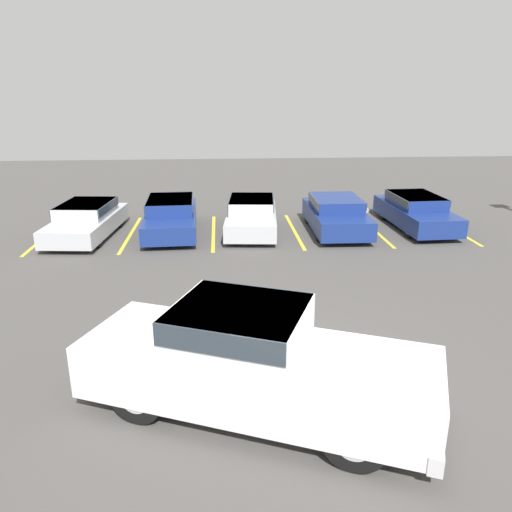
{
  "coord_description": "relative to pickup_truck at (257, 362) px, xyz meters",
  "views": [
    {
      "loc": [
        -1.35,
        -7.81,
        4.96
      ],
      "look_at": [
        -0.48,
        3.97,
        1.0
      ],
      "focal_mm": 35.0,
      "sensor_mm": 36.0,
      "label": 1
    }
  ],
  "objects": [
    {
      "name": "parked_sedan_e",
      "position": [
        6.78,
        10.87,
        -0.23
      ],
      "size": [
        1.88,
        4.56,
        1.24
      ],
      "rotation": [
        0.0,
        0.0,
        -1.54
      ],
      "color": "navy",
      "rests_on": "ground_plane"
    },
    {
      "name": "pickup_truck",
      "position": [
        0.0,
        0.0,
        0.0
      ],
      "size": [
        5.91,
        3.9,
        1.8
      ],
      "rotation": [
        0.0,
        0.0,
        -0.39
      ],
      "color": "white",
      "rests_on": "ground_plane"
    },
    {
      "name": "stall_stripe_c",
      "position": [
        -0.79,
        10.7,
        -0.89
      ],
      "size": [
        0.12,
        4.77,
        0.01
      ],
      "primitive_type": "cube",
      "color": "yellow",
      "rests_on": "ground_plane"
    },
    {
      "name": "stall_stripe_d",
      "position": [
        2.19,
        10.7,
        -0.89
      ],
      "size": [
        0.12,
        4.77,
        0.01
      ],
      "primitive_type": "cube",
      "color": "yellow",
      "rests_on": "ground_plane"
    },
    {
      "name": "stall_stripe_e",
      "position": [
        5.16,
        10.7,
        -0.89
      ],
      "size": [
        0.12,
        4.77,
        0.01
      ],
      "primitive_type": "cube",
      "color": "yellow",
      "rests_on": "ground_plane"
    },
    {
      "name": "parked_sedan_b",
      "position": [
        -2.31,
        10.83,
        -0.24
      ],
      "size": [
        1.97,
        4.64,
        1.24
      ],
      "rotation": [
        0.0,
        0.0,
        -1.53
      ],
      "color": "navy",
      "rests_on": "ground_plane"
    },
    {
      "name": "wheel_stop_curb",
      "position": [
        6.47,
        13.42,
        -0.82
      ],
      "size": [
        1.69,
        0.2,
        0.14
      ],
      "primitive_type": "cube",
      "color": "#B7B2A8",
      "rests_on": "ground_plane"
    },
    {
      "name": "stall_stripe_b",
      "position": [
        -3.76,
        10.7,
        -0.89
      ],
      "size": [
        0.12,
        4.77,
        0.01
      ],
      "primitive_type": "cube",
      "color": "yellow",
      "rests_on": "ground_plane"
    },
    {
      "name": "parked_sedan_a",
      "position": [
        -5.21,
        10.54,
        -0.26
      ],
      "size": [
        2.19,
        4.55,
        1.19
      ],
      "rotation": [
        0.0,
        0.0,
        -1.67
      ],
      "color": "#B7BABF",
      "rests_on": "ground_plane"
    },
    {
      "name": "parked_sedan_d",
      "position": [
        3.68,
        10.55,
        -0.23
      ],
      "size": [
        1.91,
        4.23,
        1.25
      ],
      "rotation": [
        0.0,
        0.0,
        -1.59
      ],
      "color": "navy",
      "rests_on": "ground_plane"
    },
    {
      "name": "stall_stripe_a",
      "position": [
        -6.74,
        10.7,
        -0.89
      ],
      "size": [
        0.12,
        4.77,
        0.01
      ],
      "primitive_type": "cube",
      "color": "yellow",
      "rests_on": "ground_plane"
    },
    {
      "name": "stall_stripe_f",
      "position": [
        8.14,
        10.7,
        -0.89
      ],
      "size": [
        0.12,
        4.77,
        0.01
      ],
      "primitive_type": "cube",
      "color": "yellow",
      "rests_on": "ground_plane"
    },
    {
      "name": "parked_sedan_c",
      "position": [
        0.61,
        10.73,
        -0.25
      ],
      "size": [
        2.11,
        4.34,
        1.23
      ],
      "rotation": [
        0.0,
        0.0,
        -1.66
      ],
      "color": "#B7BABF",
      "rests_on": "ground_plane"
    },
    {
      "name": "ground_plane",
      "position": [
        0.83,
        0.95,
        -0.89
      ],
      "size": [
        60.0,
        60.0,
        0.0
      ],
      "primitive_type": "plane",
      "color": "#4C4947"
    }
  ]
}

